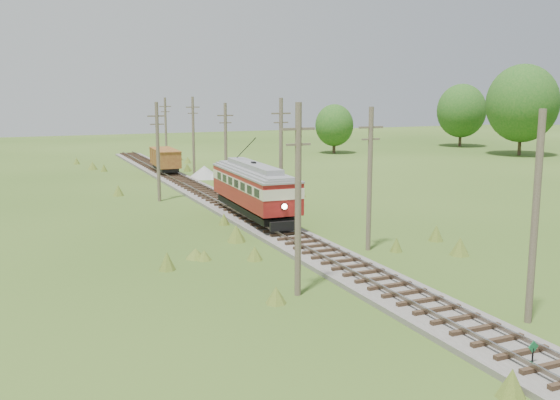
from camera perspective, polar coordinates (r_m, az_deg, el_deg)
name	(u,v)px	position (r m, az deg, el deg)	size (l,w,h in m)	color
railbed_main	(230,207)	(51.04, -4.55, -0.61)	(3.60, 96.00, 0.57)	#605B54
switch_marker	(533,353)	(23.62, 22.12, -12.82)	(0.45, 0.06, 1.08)	black
streetcar	(254,186)	(45.67, -2.41, 1.28)	(3.39, 12.50, 5.67)	black
gondola	(165,159)	(72.77, -10.46, 3.73)	(2.70, 7.41, 2.43)	black
gravel_pile	(206,172)	(69.54, -6.78, 2.52)	(3.75, 3.98, 1.36)	gray
utility_pole_r_1	(535,219)	(27.19, 22.29, -1.59)	(0.30, 0.30, 8.80)	brown
utility_pole_r_2	(370,178)	(37.38, 8.21, 2.04)	(1.60, 0.30, 8.60)	brown
utility_pole_r_3	(281,154)	(48.79, 0.09, 4.20)	(1.60, 0.30, 9.00)	brown
utility_pole_r_4	(226,145)	(60.85, -4.98, 5.00)	(1.60, 0.30, 8.40)	brown
utility_pole_r_5	(193,134)	(73.35, -7.93, 5.97)	(1.60, 0.30, 8.90)	brown
utility_pole_r_6	(166,129)	(85.88, -10.40, 6.39)	(1.60, 0.30, 8.70)	brown
utility_pole_l_a	(298,198)	(28.59, 1.67, 0.15)	(1.60, 0.30, 9.00)	brown
utility_pole_l_b	(158,151)	(55.01, -11.10, 4.44)	(1.60, 0.30, 8.60)	brown
tree_right_4	(522,103)	(100.20, 21.28, 8.23)	(10.50, 10.50, 13.53)	#38281C
tree_right_5	(461,111)	(113.48, 16.25, 7.84)	(8.40, 8.40, 10.82)	#38281C
tree_mid_b	(334,125)	(97.32, 4.99, 6.82)	(5.88, 5.88, 7.57)	#38281C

